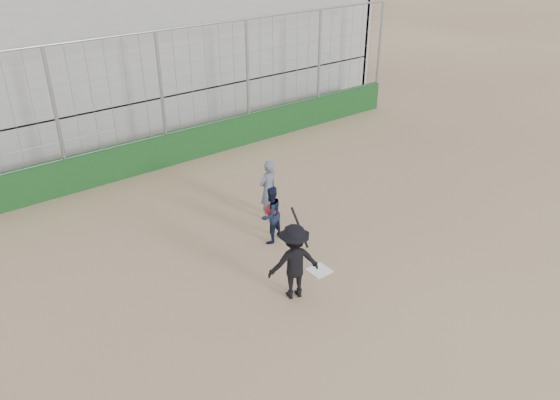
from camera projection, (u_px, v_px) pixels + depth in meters
ground at (319, 271)px, 11.83m from camera, size 90.00×90.00×0.00m
home_plate at (319, 270)px, 11.82m from camera, size 0.44×0.44×0.02m
backstop at (166, 136)px, 16.27m from camera, size 18.10×0.25×4.04m
bleachers at (94, 40)px, 18.81m from camera, size 20.25×6.70×6.98m
batter_at_plate at (294, 262)px, 10.72m from camera, size 1.19×0.92×1.79m
catcher_crouched at (271, 223)px, 12.67m from camera, size 0.82×0.73×0.98m
umpire at (268, 193)px, 13.55m from camera, size 0.63×0.48×1.41m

